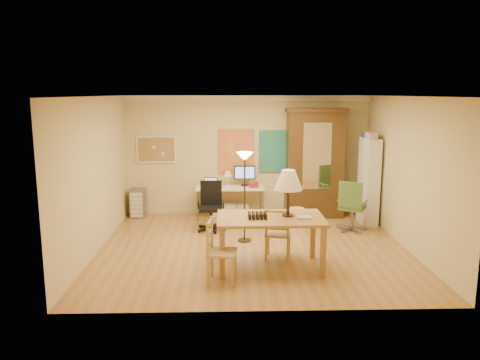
{
  "coord_description": "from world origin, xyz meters",
  "views": [
    {
      "loc": [
        -0.47,
        -8.08,
        2.76
      ],
      "look_at": [
        -0.22,
        0.3,
        1.19
      ],
      "focal_mm": 35.0,
      "sensor_mm": 36.0,
      "label": 1
    }
  ],
  "objects_px": {
    "computer_desk": "(231,199)",
    "office_chair_black": "(211,217)",
    "dining_table": "(277,207)",
    "office_chair_green": "(351,217)",
    "armoire": "(314,170)",
    "bookshelf": "(369,181)"
  },
  "relations": [
    {
      "from": "dining_table",
      "to": "computer_desk",
      "type": "relative_size",
      "value": 1.11
    },
    {
      "from": "computer_desk",
      "to": "armoire",
      "type": "relative_size",
      "value": 0.63
    },
    {
      "from": "bookshelf",
      "to": "armoire",
      "type": "bearing_deg",
      "value": 148.12
    },
    {
      "from": "computer_desk",
      "to": "armoire",
      "type": "xyz_separation_m",
      "value": [
        1.87,
        0.08,
        0.64
      ]
    },
    {
      "from": "dining_table",
      "to": "office_chair_green",
      "type": "relative_size",
      "value": 1.61
    },
    {
      "from": "dining_table",
      "to": "armoire",
      "type": "relative_size",
      "value": 0.69
    },
    {
      "from": "bookshelf",
      "to": "dining_table",
      "type": "bearing_deg",
      "value": -131.1
    },
    {
      "from": "office_chair_black",
      "to": "armoire",
      "type": "bearing_deg",
      "value": 25.69
    },
    {
      "from": "armoire",
      "to": "computer_desk",
      "type": "bearing_deg",
      "value": -177.43
    },
    {
      "from": "dining_table",
      "to": "armoire",
      "type": "distance_m",
      "value": 3.41
    },
    {
      "from": "office_chair_green",
      "to": "armoire",
      "type": "height_order",
      "value": "armoire"
    },
    {
      "from": "office_chair_black",
      "to": "bookshelf",
      "type": "xyz_separation_m",
      "value": [
        3.34,
        0.45,
        0.64
      ]
    },
    {
      "from": "office_chair_green",
      "to": "computer_desk",
      "type": "bearing_deg",
      "value": 154.34
    },
    {
      "from": "computer_desk",
      "to": "armoire",
      "type": "distance_m",
      "value": 1.98
    },
    {
      "from": "armoire",
      "to": "office_chair_green",
      "type": "bearing_deg",
      "value": -66.3
    },
    {
      "from": "computer_desk",
      "to": "office_chair_black",
      "type": "relative_size",
      "value": 1.53
    },
    {
      "from": "computer_desk",
      "to": "office_chair_black",
      "type": "height_order",
      "value": "computer_desk"
    },
    {
      "from": "office_chair_green",
      "to": "armoire",
      "type": "relative_size",
      "value": 0.43
    },
    {
      "from": "dining_table",
      "to": "office_chair_green",
      "type": "height_order",
      "value": "dining_table"
    },
    {
      "from": "office_chair_green",
      "to": "bookshelf",
      "type": "bearing_deg",
      "value": 50.14
    },
    {
      "from": "dining_table",
      "to": "bookshelf",
      "type": "distance_m",
      "value": 3.39
    },
    {
      "from": "dining_table",
      "to": "office_chair_black",
      "type": "height_order",
      "value": "dining_table"
    }
  ]
}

